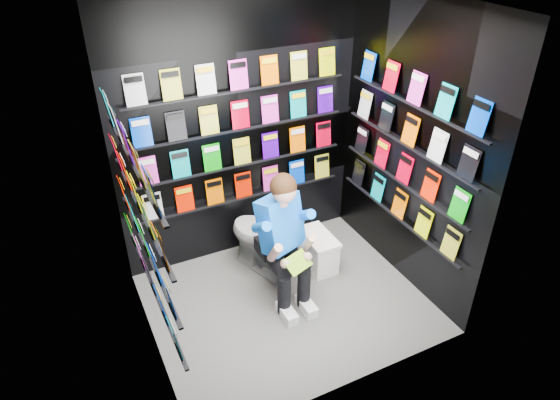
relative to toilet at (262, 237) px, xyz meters
name	(u,v)px	position (x,y,z in m)	size (l,w,h in m)	color
floor	(287,303)	(-0.01, -0.57, -0.37)	(2.40, 2.40, 0.00)	slate
ceiling	(290,4)	(-0.01, -0.57, 2.23)	(2.40, 2.40, 0.00)	white
wall_back	(240,133)	(-0.01, 0.43, 0.93)	(2.40, 0.04, 2.60)	black
wall_front	(360,249)	(-0.01, -1.57, 0.93)	(2.40, 0.04, 2.60)	black
wall_left	(134,217)	(-1.21, -0.57, 0.93)	(0.04, 2.00, 2.60)	black
wall_right	(410,150)	(1.19, -0.57, 0.93)	(0.04, 2.00, 2.60)	black
comics_back	(241,133)	(-0.01, 0.40, 0.94)	(2.10, 0.06, 1.37)	#F86800
comics_left	(138,215)	(-1.18, -0.57, 0.94)	(0.06, 1.70, 1.37)	#F86800
comics_right	(408,150)	(1.16, -0.57, 0.94)	(0.06, 1.70, 1.37)	#F86800
toilet	(262,237)	(0.00, 0.00, 0.00)	(0.42, 0.75, 0.73)	silver
longbox	(318,252)	(0.50, -0.22, -0.20)	(0.24, 0.44, 0.33)	white
longbox_lid	(318,237)	(0.50, -0.22, -0.02)	(0.27, 0.47, 0.03)	white
reader	(279,223)	(0.00, -0.38, 0.40)	(0.51, 0.75, 1.38)	blue
held_comic	(298,262)	(0.00, -0.73, 0.21)	(0.24, 0.01, 0.17)	green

